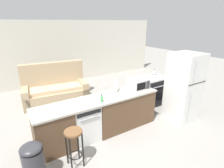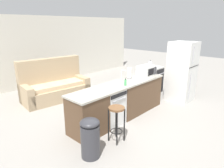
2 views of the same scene
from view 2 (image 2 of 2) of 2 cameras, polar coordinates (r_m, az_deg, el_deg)
name	(u,v)px [view 2 (image 2 of 2)]	position (r m, az deg, el deg)	size (l,w,h in m)	color
ground_plane	(116,119)	(5.09, 1.26, -10.00)	(24.00, 24.00, 0.00)	gray
wall_back	(39,51)	(8.16, -20.04, 8.78)	(10.00, 0.06, 2.60)	silver
kitchen_counter	(123,101)	(5.08, 3.09, -4.87)	(2.94, 0.66, 0.90)	brown
dishwasher	(110,107)	(4.74, -0.72, -6.46)	(0.58, 0.61, 0.84)	silver
stove_range	(150,80)	(7.01, 10.75, 1.24)	(0.76, 0.68, 0.90)	black
refrigerator	(182,72)	(6.41, 19.27, 3.29)	(0.72, 0.73, 1.80)	silver
microwave	(146,71)	(5.69, 9.80, 3.80)	(0.50, 0.37, 0.28)	white
sink_faucet	(122,76)	(5.02, 2.81, 2.21)	(0.07, 0.18, 0.30)	silver
paper_towel_roll	(129,73)	(5.34, 4.95, 3.11)	(0.14, 0.14, 0.28)	#4C4C51
soap_bottle	(125,83)	(4.69, 3.85, 0.41)	(0.06, 0.06, 0.18)	#4CB266
kettle	(150,63)	(7.10, 10.82, 5.86)	(0.21, 0.17, 0.19)	#B2B2B7
bar_stool	(117,117)	(3.98, 1.30, -9.37)	(0.32, 0.32, 0.74)	brown
trash_bin	(90,138)	(3.64, -6.24, -15.00)	(0.35, 0.35, 0.74)	#333338
couch	(54,87)	(6.57, -16.18, -0.70)	(2.10, 1.14, 1.27)	tan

